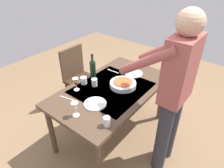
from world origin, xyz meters
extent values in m
plane|color=#846647|center=(0.00, 0.00, 0.00)|extent=(6.00, 6.00, 0.00)
cube|color=#4C3828|center=(0.00, 0.00, 0.71)|extent=(1.44, 0.84, 0.04)
cube|color=beige|center=(0.00, 0.00, 0.73)|extent=(0.79, 0.72, 0.00)
cylinder|color=#4C3828|center=(-0.65, -0.35, 0.35)|extent=(0.06, 0.06, 0.69)
cylinder|color=#4C3828|center=(0.65, -0.35, 0.35)|extent=(0.06, 0.06, 0.69)
cylinder|color=#4C3828|center=(-0.65, 0.35, 0.35)|extent=(0.06, 0.06, 0.69)
cylinder|color=#4C3828|center=(0.65, 0.35, 0.35)|extent=(0.06, 0.06, 0.69)
cube|color=#352114|center=(-0.21, -0.72, 0.45)|extent=(0.40, 0.40, 0.04)
cube|color=#4C3828|center=(-0.21, -0.90, 0.70)|extent=(0.40, 0.04, 0.45)
cylinder|color=#4C3828|center=(-0.38, -0.89, 0.23)|extent=(0.04, 0.04, 0.43)
cylinder|color=#4C3828|center=(-0.04, -0.89, 0.23)|extent=(0.04, 0.04, 0.43)
cylinder|color=#4C3828|center=(-0.38, -0.55, 0.23)|extent=(0.04, 0.04, 0.43)
cylinder|color=#4C3828|center=(-0.04, -0.55, 0.23)|extent=(0.04, 0.04, 0.43)
cylinder|color=#2D2D38|center=(0.06, 0.70, 0.44)|extent=(0.14, 0.14, 0.88)
cylinder|color=#2D2D38|center=(-0.14, 0.70, 0.44)|extent=(0.14, 0.14, 0.88)
cube|color=#9E4C47|center=(-0.04, 0.70, 1.18)|extent=(0.36, 0.20, 0.60)
sphere|color=tan|center=(-0.04, 0.70, 1.58)|extent=(0.22, 0.22, 0.22)
cylinder|color=#9E4C47|center=(0.13, 0.46, 1.25)|extent=(0.08, 0.52, 0.40)
cylinder|color=#9E4C47|center=(-0.21, 0.46, 1.25)|extent=(0.08, 0.52, 0.40)
cylinder|color=black|center=(-0.06, -0.34, 0.83)|extent=(0.07, 0.07, 0.20)
cylinder|color=black|center=(-0.06, -0.34, 0.97)|extent=(0.03, 0.03, 0.08)
cylinder|color=black|center=(-0.06, -0.34, 1.02)|extent=(0.03, 0.03, 0.02)
cylinder|color=white|center=(0.28, -0.29, 0.73)|extent=(0.06, 0.06, 0.01)
cylinder|color=white|center=(0.28, -0.29, 0.77)|extent=(0.01, 0.01, 0.07)
cone|color=white|center=(0.28, -0.29, 0.84)|extent=(0.07, 0.07, 0.07)
cylinder|color=maroon|center=(0.28, -0.29, 0.82)|extent=(0.03, 0.03, 0.03)
cylinder|color=white|center=(0.58, 0.02, 0.73)|extent=(0.06, 0.06, 0.01)
cylinder|color=white|center=(0.58, 0.02, 0.77)|extent=(0.01, 0.01, 0.07)
cone|color=white|center=(0.58, 0.02, 0.84)|extent=(0.07, 0.07, 0.07)
cylinder|color=beige|center=(0.58, 0.02, 0.82)|extent=(0.03, 0.03, 0.03)
cylinder|color=silver|center=(0.50, 0.33, 0.78)|extent=(0.06, 0.06, 0.09)
cylinder|color=silver|center=(0.09, -0.19, 0.78)|extent=(0.07, 0.07, 0.09)
cylinder|color=silver|center=(0.13, -0.31, 0.77)|extent=(0.07, 0.07, 0.09)
cylinder|color=silver|center=(-0.10, 0.08, 0.76)|extent=(0.30, 0.30, 0.05)
cylinder|color=#C6562D|center=(-0.10, 0.08, 0.78)|extent=(0.22, 0.22, 0.03)
cylinder|color=silver|center=(-0.42, 0.02, 0.74)|extent=(0.23, 0.23, 0.01)
cylinder|color=silver|center=(0.34, 0.05, 0.74)|extent=(0.23, 0.23, 0.01)
cube|color=silver|center=(0.45, -0.24, 0.73)|extent=(0.06, 0.20, 0.00)
cube|color=silver|center=(-0.31, -0.22, 0.73)|extent=(0.02, 0.18, 0.00)
camera|label=1|loc=(1.46, 1.15, 1.98)|focal=31.56mm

